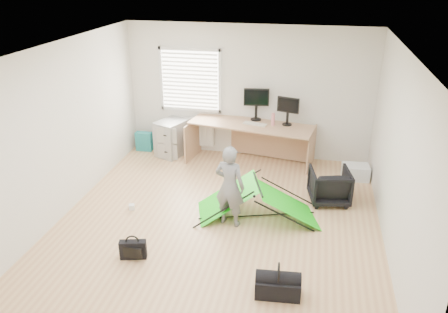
% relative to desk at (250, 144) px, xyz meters
% --- Properties ---
extents(ground, '(5.50, 5.50, 0.00)m').
position_rel_desk_xyz_m(ground, '(-0.14, -2.31, -0.42)').
color(ground, tan).
rests_on(ground, ground).
extents(back_wall, '(5.00, 0.02, 2.70)m').
position_rel_desk_xyz_m(back_wall, '(-0.14, 0.44, 0.93)').
color(back_wall, silver).
rests_on(back_wall, ground).
extents(window, '(1.20, 0.06, 1.20)m').
position_rel_desk_xyz_m(window, '(-1.34, 0.40, 1.13)').
color(window, silver).
rests_on(window, back_wall).
extents(radiator, '(1.00, 0.12, 0.60)m').
position_rel_desk_xyz_m(radiator, '(-1.34, 0.36, 0.03)').
color(radiator, silver).
rests_on(radiator, back_wall).
extents(desk, '(2.55, 1.17, 0.84)m').
position_rel_desk_xyz_m(desk, '(0.00, 0.00, 0.00)').
color(desk, tan).
rests_on(desk, ground).
extents(filing_cabinet, '(0.69, 0.78, 0.75)m').
position_rel_desk_xyz_m(filing_cabinet, '(-1.68, 0.07, -0.04)').
color(filing_cabinet, '#9B9EA0').
rests_on(filing_cabinet, ground).
extents(monitor_left, '(0.51, 0.17, 0.48)m').
position_rel_desk_xyz_m(monitor_left, '(0.06, 0.27, 0.66)').
color(monitor_left, black).
rests_on(monitor_left, desk).
extents(monitor_right, '(0.44, 0.20, 0.42)m').
position_rel_desk_xyz_m(monitor_right, '(0.70, 0.09, 0.63)').
color(monitor_right, black).
rests_on(monitor_right, desk).
extents(keyboard, '(0.49, 0.26, 0.02)m').
position_rel_desk_xyz_m(keyboard, '(0.08, -0.01, 0.43)').
color(keyboard, beige).
rests_on(keyboard, desk).
extents(thermos, '(0.07, 0.07, 0.25)m').
position_rel_desk_xyz_m(thermos, '(0.43, 0.01, 0.54)').
color(thermos, '#CC7279').
rests_on(thermos, desk).
extents(office_chair, '(0.76, 0.77, 0.60)m').
position_rel_desk_xyz_m(office_chair, '(1.56, -1.30, -0.12)').
color(office_chair, black).
rests_on(office_chair, ground).
extents(person, '(0.54, 0.42, 1.31)m').
position_rel_desk_xyz_m(person, '(0.04, -2.33, 0.24)').
color(person, slate).
rests_on(person, ground).
extents(kite, '(2.05, 1.37, 0.59)m').
position_rel_desk_xyz_m(kite, '(0.43, -2.04, -0.13)').
color(kite, '#19E115').
rests_on(kite, ground).
extents(storage_crate, '(0.52, 0.38, 0.28)m').
position_rel_desk_xyz_m(storage_crate, '(2.06, -0.31, -0.28)').
color(storage_crate, white).
rests_on(storage_crate, ground).
extents(tote_bag, '(0.35, 0.16, 0.41)m').
position_rel_desk_xyz_m(tote_bag, '(-2.35, 0.15, -0.21)').
color(tote_bag, teal).
rests_on(tote_bag, ground).
extents(laptop_bag, '(0.38, 0.20, 0.27)m').
position_rel_desk_xyz_m(laptop_bag, '(-1.10, -3.48, -0.28)').
color(laptop_bag, black).
rests_on(laptop_bag, ground).
extents(white_box, '(0.12, 0.12, 0.09)m').
position_rel_desk_xyz_m(white_box, '(-1.64, -2.26, -0.37)').
color(white_box, silver).
rests_on(white_box, ground).
extents(duffel_bag, '(0.57, 0.33, 0.24)m').
position_rel_desk_xyz_m(duffel_bag, '(0.93, -3.80, -0.30)').
color(duffel_bag, black).
rests_on(duffel_bag, ground).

